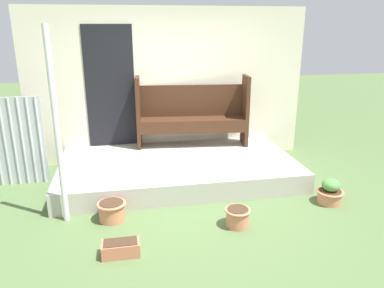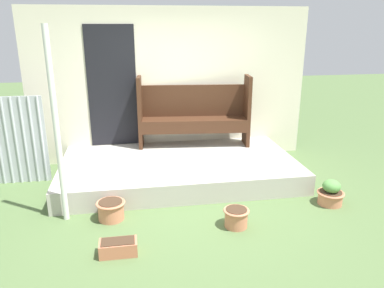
% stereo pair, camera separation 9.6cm
% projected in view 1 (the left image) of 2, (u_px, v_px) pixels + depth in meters
% --- Properties ---
extents(ground_plane, '(24.00, 24.00, 0.00)m').
position_uv_depth(ground_plane, '(192.00, 205.00, 5.01)').
color(ground_plane, '#516B3D').
extents(porch_slab, '(3.58, 1.92, 0.31)m').
position_uv_depth(porch_slab, '(178.00, 169.00, 5.85)').
color(porch_slab, '#B7B2A5').
rests_on(porch_slab, ground_plane).
extents(house_wall, '(4.78, 0.08, 2.60)m').
position_uv_depth(house_wall, '(167.00, 86.00, 6.41)').
color(house_wall, beige).
rests_on(house_wall, ground_plane).
extents(support_post, '(0.07, 0.07, 2.33)m').
position_uv_depth(support_post, '(57.00, 130.00, 4.28)').
color(support_post, white).
rests_on(support_post, ground_plane).
extents(bench, '(1.90, 0.58, 1.19)m').
position_uv_depth(bench, '(192.00, 111.00, 6.36)').
color(bench, '#422616').
rests_on(bench, porch_slab).
extents(flower_pot_left, '(0.36, 0.36, 0.24)m').
position_uv_depth(flower_pot_left, '(112.00, 210.00, 4.61)').
color(flower_pot_left, tan).
rests_on(flower_pot_left, ground_plane).
extents(flower_pot_middle, '(0.31, 0.31, 0.23)m').
position_uv_depth(flower_pot_middle, '(238.00, 216.00, 4.46)').
color(flower_pot_middle, tan).
rests_on(flower_pot_middle, ground_plane).
extents(flower_pot_right, '(0.36, 0.36, 0.35)m').
position_uv_depth(flower_pot_right, '(330.00, 192.00, 5.04)').
color(flower_pot_right, tan).
rests_on(flower_pot_right, ground_plane).
extents(planter_box_rect, '(0.39, 0.20, 0.16)m').
position_uv_depth(planter_box_rect, '(121.00, 248.00, 3.92)').
color(planter_box_rect, '#C67251').
rests_on(planter_box_rect, ground_plane).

